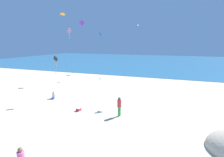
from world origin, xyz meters
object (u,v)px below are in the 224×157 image
object	(u,v)px
cooler_box	(79,109)
person_4	(54,96)
kite_black	(56,60)
kite_orange	(63,14)
kite_blue	(100,34)
kite_magenta	(138,25)
kite_pink	(69,31)
kite_purple	(82,23)
person_0	(119,105)

from	to	relation	value
cooler_box	person_4	size ratio (longest dim) A/B	0.58
kite_black	kite_orange	bearing A→B (deg)	121.46
kite_blue	person_4	bearing A→B (deg)	-81.95
cooler_box	kite_magenta	size ratio (longest dim) A/B	0.37
kite_magenta	kite_blue	xyz separation A→B (m)	(-8.12, -0.17, -1.65)
person_4	kite_blue	distance (m)	21.70
person_4	kite_pink	size ratio (longest dim) A/B	0.47
kite_purple	person_4	bearing A→B (deg)	-133.92
cooler_box	kite_purple	world-z (taller)	kite_purple
kite_pink	kite_black	world-z (taller)	kite_pink
person_0	kite_purple	bearing A→B (deg)	157.92
cooler_box	kite_orange	xyz separation A→B (m)	(-6.84, 8.02, 10.18)
kite_pink	kite_orange	size ratio (longest dim) A/B	1.04
person_0	kite_orange	xyz separation A→B (m)	(-10.86, 7.89, 9.32)
kite_orange	kite_black	xyz separation A→B (m)	(6.26, -10.23, -5.29)
person_0	kite_pink	distance (m)	17.94
kite_magenta	kite_purple	world-z (taller)	kite_magenta
cooler_box	kite_pink	size ratio (longest dim) A/B	0.28
kite_magenta	kite_purple	distance (m)	17.79
kite_pink	kite_magenta	bearing A→B (deg)	52.37
person_4	kite_orange	bearing A→B (deg)	-173.63
cooler_box	person_0	world-z (taller)	person_0
person_4	kite_blue	size ratio (longest dim) A/B	0.57
kite_magenta	kite_purple	size ratio (longest dim) A/B	1.16
cooler_box	person_0	xyz separation A→B (m)	(4.03, 0.13, 0.86)
cooler_box	kite_black	size ratio (longest dim) A/B	0.33
kite_black	person_4	bearing A→B (deg)	132.33
kite_black	person_0	bearing A→B (deg)	27.00
kite_blue	kite_orange	world-z (taller)	kite_orange
person_0	person_4	xyz separation A→B (m)	(-8.72, 2.18, -0.69)
kite_orange	kite_blue	bearing A→B (deg)	92.76
kite_blue	kite_pink	size ratio (longest dim) A/B	0.83
kite_magenta	kite_orange	size ratio (longest dim) A/B	0.78
kite_pink	kite_black	size ratio (longest dim) A/B	1.18
person_4	kite_orange	xyz separation A→B (m)	(-2.14, 5.71, 10.01)
cooler_box	kite_magenta	distance (m)	24.51
person_0	kite_orange	size ratio (longest dim) A/B	1.02
kite_magenta	cooler_box	bearing A→B (deg)	-91.51
person_4	kite_pink	distance (m)	12.38
kite_purple	kite_blue	bearing A→B (deg)	107.22
cooler_box	kite_blue	world-z (taller)	kite_blue
cooler_box	kite_pink	world-z (taller)	kite_pink
person_0	kite_blue	xyz separation A→B (m)	(-11.55, 22.19, 7.20)
person_0	kite_black	size ratio (longest dim) A/B	1.17
person_0	kite_blue	distance (m)	26.04
kite_magenta	kite_pink	bearing A→B (deg)	-127.63
kite_magenta	kite_orange	world-z (taller)	kite_orange
kite_orange	kite_pink	bearing A→B (deg)	111.17
person_4	kite_blue	world-z (taller)	kite_blue
kite_purple	kite_orange	bearing A→B (deg)	146.90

